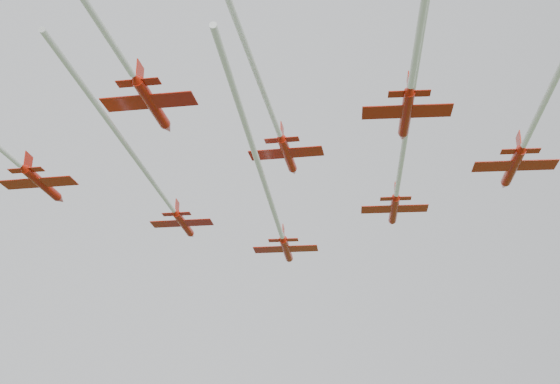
{
  "coord_description": "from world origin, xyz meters",
  "views": [
    {
      "loc": [
        -5.67,
        -91.5,
        14.94
      ],
      "look_at": [
        3.95,
        -1.47,
        52.03
      ],
      "focal_mm": 50.0,
      "sensor_mm": 36.0,
      "label": 1
    }
  ],
  "objects": [
    {
      "name": "jet_lead",
      "position": [
        3.5,
        2.18,
        50.92
      ],
      "size": [
        17.45,
        63.39,
        2.84
      ],
      "rotation": [
        0.0,
        0.0,
        -0.21
      ],
      "color": "red"
    },
    {
      "name": "jet_row4_right",
      "position": [
        11.2,
        -40.27,
        51.27
      ],
      "size": [
        14.55,
        60.06,
        2.64
      ],
      "rotation": [
        0.0,
        0.0,
        -0.18
      ],
      "color": "red"
    },
    {
      "name": "jet_row3_mid",
      "position": [
        -1.12,
        -27.34,
        53.65
      ],
      "size": [
        21.52,
        66.2,
        2.6
      ],
      "rotation": [
        0.0,
        0.0,
        -0.27
      ],
      "color": "red"
    },
    {
      "name": "jet_row4_left",
      "position": [
        -13.91,
        -30.06,
        53.46
      ],
      "size": [
        16.26,
        47.61,
        2.88
      ],
      "rotation": [
        0.0,
        0.0,
        -0.27
      ],
      "color": "red"
    },
    {
      "name": "jet_row2_left",
      "position": [
        -11.15,
        -2.92,
        51.2
      ],
      "size": [
        15.5,
        51.2,
        2.51
      ],
      "rotation": [
        0.0,
        0.0,
        -0.24
      ],
      "color": "red"
    },
    {
      "name": "jet_row2_right",
      "position": [
        15.91,
        -16.56,
        51.64
      ],
      "size": [
        16.31,
        67.83,
        2.6
      ],
      "rotation": [
        0.0,
        0.0,
        -0.19
      ],
      "color": "red"
    },
    {
      "name": "jet_row3_right",
      "position": [
        27.74,
        -23.25,
        51.51
      ],
      "size": [
        12.92,
        48.39,
        2.82
      ],
      "rotation": [
        0.0,
        0.0,
        -0.19
      ],
      "color": "red"
    }
  ]
}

